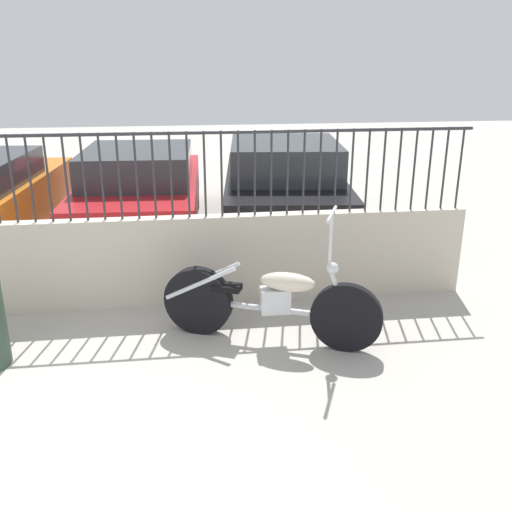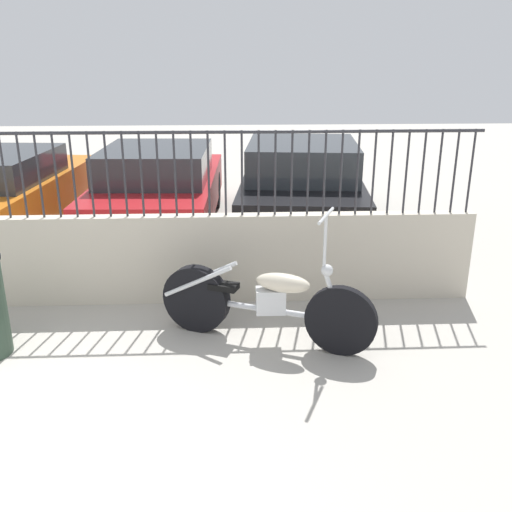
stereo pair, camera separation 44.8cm
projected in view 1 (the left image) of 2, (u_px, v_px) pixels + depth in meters
low_wall at (7, 268)px, 6.09m from camera, size 10.14×0.18×1.01m
motorcycle_silver at (259, 301)px, 5.52m from camera, size 2.04×0.95×1.35m
car_red at (141, 189)px, 8.93m from camera, size 1.93×4.20×1.31m
car_black at (284, 183)px, 9.20m from camera, size 2.27×4.31×1.38m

